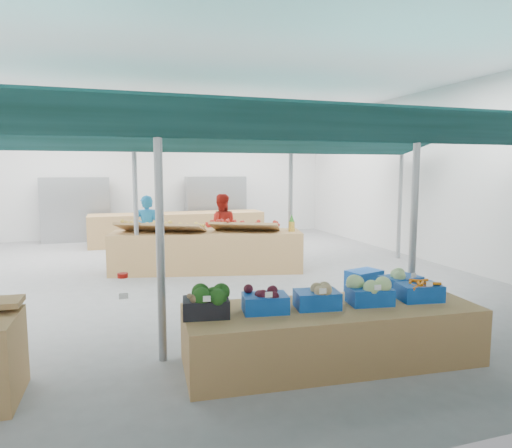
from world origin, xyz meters
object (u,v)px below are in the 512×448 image
(veg_counter, at_px, (332,334))
(fruit_counter, at_px, (207,252))
(crate_stack, at_px, (364,290))
(vendor_right, at_px, (221,227))
(vendor_left, at_px, (147,230))

(veg_counter, relative_size, fruit_counter, 0.83)
(fruit_counter, bearing_deg, crate_stack, -49.08)
(veg_counter, xyz_separation_m, fruit_counter, (-0.39, 5.20, 0.11))
(crate_stack, distance_m, vendor_right, 4.81)
(veg_counter, bearing_deg, vendor_right, 92.62)
(fruit_counter, xyz_separation_m, vendor_left, (-1.20, 1.10, 0.39))
(fruit_counter, distance_m, crate_stack, 3.98)
(veg_counter, distance_m, fruit_counter, 5.22)
(crate_stack, xyz_separation_m, vendor_right, (-1.25, 4.62, 0.51))
(fruit_counter, bearing_deg, vendor_right, 74.60)
(fruit_counter, bearing_deg, vendor_left, 150.70)
(vendor_left, distance_m, vendor_right, 1.80)
(fruit_counter, xyz_separation_m, crate_stack, (1.85, -3.52, -0.13))
(vendor_left, bearing_deg, veg_counter, 117.34)
(vendor_left, bearing_deg, fruit_counter, 150.70)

